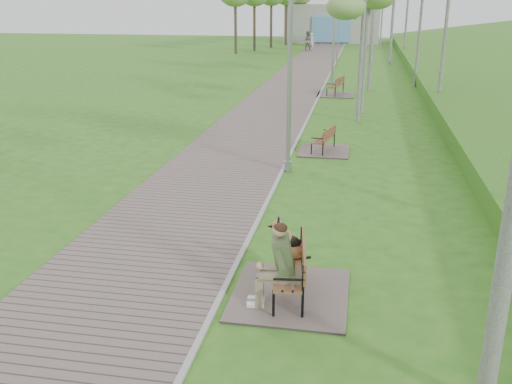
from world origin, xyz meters
TOP-DOWN VIEW (x-y plane):
  - ground at (0.00, 0.00)m, footprint 120.00×120.00m
  - walkway at (-1.75, 21.50)m, footprint 3.50×67.00m
  - kerb at (0.00, 21.50)m, footprint 0.10×67.00m
  - building_north at (-1.50, 50.97)m, footprint 10.00×5.20m
  - bench_main at (1.03, -5.72)m, footprint 1.91×2.12m
  - bench_second at (0.98, 3.85)m, footprint 1.60×1.77m
  - bench_third at (0.76, 15.20)m, footprint 1.84×2.04m
  - lamp_post_near at (0.15, 1.43)m, footprint 0.20×0.20m
  - lamp_post_second at (0.42, 18.07)m, footprint 0.22×0.22m
  - lamp_post_third at (0.20, 27.85)m, footprint 0.17×0.17m
  - lamp_post_far at (0.41, 49.71)m, footprint 0.18×0.18m
  - pedestrian_near at (-2.75, 39.88)m, footprint 0.70×0.59m
  - pedestrian_far at (-3.10, 39.80)m, footprint 0.97×0.81m

SIDE VIEW (x-z plane):
  - ground at x=0.00m, z-range 0.00..0.00m
  - walkway at x=-1.75m, z-range 0.00..0.04m
  - kerb at x=0.00m, z-range 0.00..0.05m
  - bench_second at x=0.98m, z-range -0.31..0.67m
  - bench_third at x=0.76m, z-range -0.35..0.77m
  - bench_main at x=1.03m, z-range -0.36..1.30m
  - pedestrian_near at x=-2.75m, z-range 0.00..1.64m
  - pedestrian_far at x=-3.10m, z-range 0.00..1.79m
  - building_north at x=-1.50m, z-range -0.01..3.99m
  - lamp_post_third at x=0.20m, z-range -0.15..4.31m
  - lamp_post_far at x=0.41m, z-range -0.15..4.52m
  - lamp_post_near at x=0.15m, z-range -0.17..5.02m
  - lamp_post_second at x=0.42m, z-range -0.19..5.55m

